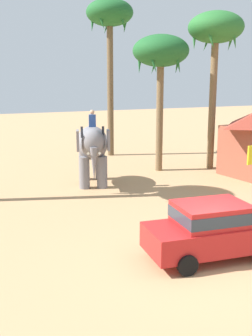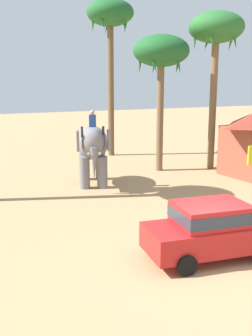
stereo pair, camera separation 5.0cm
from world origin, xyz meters
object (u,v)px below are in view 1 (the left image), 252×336
object	(u,v)px
car_sedan_foreground	(213,228)
palm_tree_left_of_road	(161,55)
elephant_with_mahout	(92,147)
palm_tree_near_hut	(110,20)
palm_tree_far_back	(216,33)

from	to	relation	value
car_sedan_foreground	palm_tree_left_of_road	bearing A→B (deg)	66.46
elephant_with_mahout	palm_tree_left_of_road	distance (m)	6.90
palm_tree_near_hut	palm_tree_far_back	size ratio (longest dim) A/B	1.16
elephant_with_mahout	palm_tree_near_hut	bearing A→B (deg)	59.49
palm_tree_near_hut	palm_tree_far_back	world-z (taller)	palm_tree_near_hut
elephant_with_mahout	palm_tree_near_hut	distance (m)	11.29
palm_tree_left_of_road	palm_tree_far_back	xyz separation A→B (m)	(3.15, -0.83, 1.25)
car_sedan_foreground	palm_tree_near_hut	bearing A→B (deg)	75.57
car_sedan_foreground	palm_tree_near_hut	world-z (taller)	palm_tree_near_hut
car_sedan_foreground	elephant_with_mahout	size ratio (longest dim) A/B	1.07
palm_tree_near_hut	palm_tree_left_of_road	size ratio (longest dim) A/B	1.37
car_sedan_foreground	palm_tree_far_back	size ratio (longest dim) A/B	0.47
car_sedan_foreground	elephant_with_mahout	xyz separation A→B (m)	(0.06, 9.77, 1.06)
elephant_with_mahout	palm_tree_far_back	world-z (taller)	palm_tree_far_back
palm_tree_far_back	car_sedan_foreground	bearing A→B (deg)	-127.77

